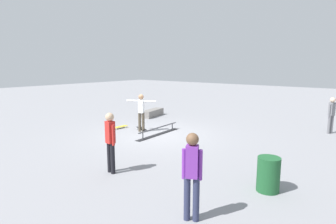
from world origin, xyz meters
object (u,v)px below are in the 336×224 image
bystander_purple_shirt (192,172)px  trash_bin (268,174)px  skater_main (141,110)px  loose_skateboard_yellow (120,127)px  skateboard_main (142,129)px  grind_rail (159,131)px  bystander_grey_shirt (331,113)px  bystander_red_shirt (110,139)px  skate_ledge (153,113)px

bystander_purple_shirt → trash_bin: bearing=-134.2°
skater_main → loose_skateboard_yellow: skater_main is taller
skateboard_main → grind_rail: bearing=18.9°
grind_rail → skateboard_main: bearing=-98.8°
trash_bin → grind_rail: bearing=-114.7°
skateboard_main → bystander_grey_shirt: size_ratio=0.53×
bystander_red_shirt → loose_skateboard_yellow: bystander_red_shirt is taller
skate_ledge → loose_skateboard_yellow: 3.35m
grind_rail → trash_bin: size_ratio=3.33×
skater_main → loose_skateboard_yellow: (0.18, -1.20, -0.87)m
skate_ledge → bystander_red_shirt: size_ratio=1.00×
skater_main → bystander_grey_shirt: size_ratio=1.07×
bystander_purple_shirt → bystander_grey_shirt: size_ratio=1.10×
bystander_grey_shirt → skate_ledge: bearing=130.6°
bystander_red_shirt → skateboard_main: bearing=-47.0°
skateboard_main → bystander_purple_shirt: (4.72, 5.80, 0.87)m
grind_rail → bystander_grey_shirt: 7.26m
grind_rail → skate_ledge: size_ratio=1.63×
bystander_red_shirt → loose_skateboard_yellow: bearing=-35.6°
trash_bin → bystander_red_shirt: bearing=-67.8°
skate_ledge → bystander_purple_shirt: bystander_purple_shirt is taller
skate_ledge → skater_main: 3.76m
skate_ledge → bystander_red_shirt: bearing=33.9°
skate_ledge → bystander_red_shirt: (6.96, 4.68, 0.74)m
bystander_red_shirt → loose_skateboard_yellow: (-3.73, -3.83, -0.85)m
grind_rail → trash_bin: (2.48, 5.40, 0.26)m
bystander_grey_shirt → trash_bin: size_ratio=1.90×
skater_main → trash_bin: skater_main is taller
bystander_grey_shirt → loose_skateboard_yellow: 9.11m
bystander_purple_shirt → grind_rail: bearing=-70.7°
grind_rail → bystander_grey_shirt: bearing=126.9°
loose_skateboard_yellow → trash_bin: bearing=-101.9°
skate_ledge → bystander_grey_shirt: (-1.65, 8.51, 0.67)m
loose_skateboard_yellow → trash_bin: (2.22, 7.51, 0.33)m
skate_ledge → skater_main: size_ratio=1.01×
skate_ledge → loose_skateboard_yellow: size_ratio=2.02×
grind_rail → skateboard_main: size_ratio=3.30×
bystander_red_shirt → loose_skateboard_yellow: size_ratio=2.01×
bystander_red_shirt → bystander_grey_shirt: bearing=-105.2°
skate_ledge → trash_bin: 9.99m
skate_ledge → skateboard_main: 3.43m
loose_skateboard_yellow → skate_ledge: bearing=19.4°
trash_bin → skater_main: bearing=-110.9°
skater_main → bystander_purple_shirt: 7.22m
skateboard_main → trash_bin: trash_bin is taller
bystander_purple_shirt → trash_bin: 2.30m
grind_rail → trash_bin: bearing=62.3°
skate_ledge → bystander_purple_shirt: 10.82m
bystander_purple_shirt → loose_skateboard_yellow: bystander_purple_shirt is taller
bystander_purple_shirt → loose_skateboard_yellow: bearing=-58.9°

